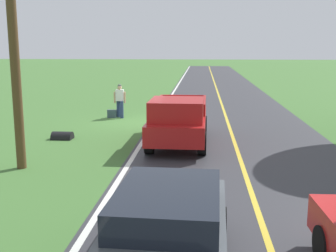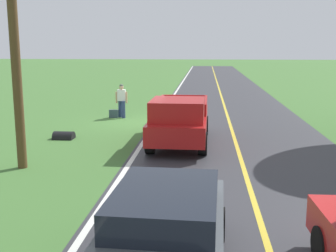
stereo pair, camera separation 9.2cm
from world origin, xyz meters
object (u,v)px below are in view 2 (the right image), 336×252
hitchhiker_walking (122,99)px  pickup_truck_passing (180,119)px  suitcase_carried (114,114)px  utility_pole_roadside (13,18)px  sedan_ahead_same_lane (165,232)px

hitchhiker_walking → pickup_truck_passing: size_ratio=0.32×
suitcase_carried → utility_pole_roadside: bearing=-6.0°
suitcase_carried → sedan_ahead_same_lane: (-4.10, 14.97, 0.55)m
hitchhiker_walking → pickup_truck_passing: bearing=119.8°
suitcase_carried → pickup_truck_passing: 6.94m
sedan_ahead_same_lane → suitcase_carried: bearing=-74.7°
hitchhiker_walking → utility_pole_roadside: size_ratio=0.20×
suitcase_carried → sedan_ahead_same_lane: bearing=14.4°
suitcase_carried → pickup_truck_passing: size_ratio=0.08×
suitcase_carried → sedan_ahead_same_lane: 15.53m
suitcase_carried → utility_pole_roadside: utility_pole_roadside is taller
utility_pole_roadside → hitchhiker_walking: bearing=-97.5°
pickup_truck_passing → utility_pole_roadside: bearing=37.1°
hitchhiker_walking → utility_pole_roadside: utility_pole_roadside is taller
hitchhiker_walking → suitcase_carried: bearing=11.8°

